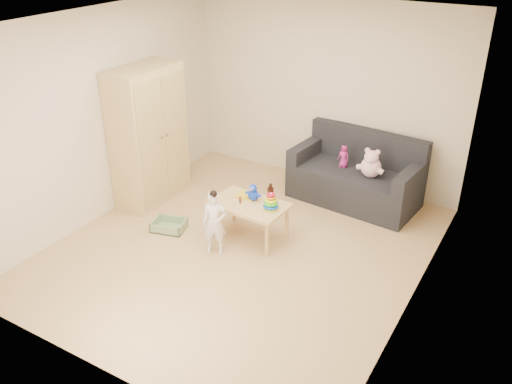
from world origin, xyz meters
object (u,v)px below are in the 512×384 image
Objects in this scene: play_table at (249,221)px; toddler at (215,223)px; wardrobe at (148,136)px; sofa at (354,186)px.

play_table is 1.19× the size of toddler.
wardrobe reaches higher than toddler.
wardrobe is 2.44× the size of toddler.
wardrobe is 2.84m from sofa.
play_table is at bearing -110.17° from sofa.
wardrobe reaches higher than play_table.
sofa is (2.43, 1.31, -0.68)m from wardrobe.
wardrobe is 1.09× the size of sofa.
wardrobe is at bearing -146.03° from sofa.
wardrobe is 1.84m from play_table.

